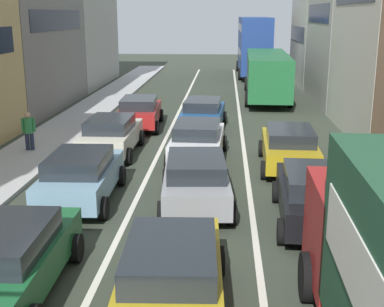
{
  "coord_description": "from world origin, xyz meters",
  "views": [
    {
      "loc": [
        0.9,
        -2.05,
        5.39
      ],
      "look_at": [
        0.0,
        12.0,
        1.6
      ],
      "focal_mm": 48.88,
      "sensor_mm": 36.0,
      "label": 1
    }
  ],
  "objects_px": {
    "sedan_left_lane_third": "(81,175)",
    "pedestrian_mid_sidewalk": "(29,130)",
    "hatchback_centre_lane_third": "(196,179)",
    "sedan_right_lane_behind_truck": "(315,195)",
    "wagon_left_lane_second": "(8,258)",
    "sedan_centre_lane_fifth": "(203,113)",
    "wagon_right_lane_far": "(289,147)",
    "bus_far_queue_secondary": "(254,43)",
    "sedan_centre_lane_second": "(172,275)",
    "coupe_centre_lane_fourth": "(198,140)",
    "bus_mid_queue_primary": "(267,72)",
    "sedan_left_lane_fifth": "(139,112)",
    "sedan_left_lane_fourth": "(111,135)"
  },
  "relations": [
    {
      "from": "sedan_centre_lane_second",
      "to": "bus_mid_queue_primary",
      "type": "relative_size",
      "value": 0.41
    },
    {
      "from": "sedan_centre_lane_second",
      "to": "sedan_centre_lane_fifth",
      "type": "relative_size",
      "value": 1.0
    },
    {
      "from": "sedan_left_lane_third",
      "to": "coupe_centre_lane_fourth",
      "type": "height_order",
      "value": "same"
    },
    {
      "from": "coupe_centre_lane_fourth",
      "to": "sedan_right_lane_behind_truck",
      "type": "xyz_separation_m",
      "value": [
        3.4,
        -5.89,
        0.0
      ]
    },
    {
      "from": "sedan_left_lane_third",
      "to": "sedan_left_lane_fifth",
      "type": "xyz_separation_m",
      "value": [
        0.06,
        10.29,
        0.0
      ]
    },
    {
      "from": "wagon_left_lane_second",
      "to": "sedan_centre_lane_fifth",
      "type": "bearing_deg",
      "value": -12.83
    },
    {
      "from": "sedan_left_lane_third",
      "to": "wagon_left_lane_second",
      "type": "bearing_deg",
      "value": 178.66
    },
    {
      "from": "sedan_left_lane_fifth",
      "to": "sedan_right_lane_behind_truck",
      "type": "bearing_deg",
      "value": -153.61
    },
    {
      "from": "sedan_centre_lane_second",
      "to": "wagon_left_lane_second",
      "type": "height_order",
      "value": "same"
    },
    {
      "from": "sedan_left_lane_fifth",
      "to": "wagon_right_lane_far",
      "type": "bearing_deg",
      "value": -138.14
    },
    {
      "from": "sedan_left_lane_third",
      "to": "bus_far_queue_secondary",
      "type": "xyz_separation_m",
      "value": [
        6.63,
        32.58,
        2.03
      ]
    },
    {
      "from": "hatchback_centre_lane_third",
      "to": "sedan_centre_lane_fifth",
      "type": "height_order",
      "value": "same"
    },
    {
      "from": "coupe_centre_lane_fourth",
      "to": "pedestrian_mid_sidewalk",
      "type": "height_order",
      "value": "pedestrian_mid_sidewalk"
    },
    {
      "from": "sedan_centre_lane_second",
      "to": "sedan_left_lane_fourth",
      "type": "relative_size",
      "value": 1.02
    },
    {
      "from": "pedestrian_mid_sidewalk",
      "to": "sedan_centre_lane_fifth",
      "type": "bearing_deg",
      "value": 115.47
    },
    {
      "from": "coupe_centre_lane_fourth",
      "to": "bus_mid_queue_primary",
      "type": "xyz_separation_m",
      "value": [
        3.66,
        14.96,
        0.96
      ]
    },
    {
      "from": "sedan_left_lane_fourth",
      "to": "sedan_centre_lane_fifth",
      "type": "bearing_deg",
      "value": -35.76
    },
    {
      "from": "sedan_centre_lane_fifth",
      "to": "pedestrian_mid_sidewalk",
      "type": "relative_size",
      "value": 2.65
    },
    {
      "from": "sedan_centre_lane_second",
      "to": "pedestrian_mid_sidewalk",
      "type": "xyz_separation_m",
      "value": [
        -6.78,
        11.09,
        0.15
      ]
    },
    {
      "from": "wagon_right_lane_far",
      "to": "hatchback_centre_lane_third",
      "type": "bearing_deg",
      "value": 144.04
    },
    {
      "from": "sedan_left_lane_third",
      "to": "sedan_right_lane_behind_truck",
      "type": "distance_m",
      "value": 6.7
    },
    {
      "from": "wagon_left_lane_second",
      "to": "coupe_centre_lane_fourth",
      "type": "height_order",
      "value": "same"
    },
    {
      "from": "wagon_left_lane_second",
      "to": "coupe_centre_lane_fourth",
      "type": "distance_m",
      "value": 10.48
    },
    {
      "from": "coupe_centre_lane_fourth",
      "to": "sedan_centre_lane_fifth",
      "type": "height_order",
      "value": "same"
    },
    {
      "from": "hatchback_centre_lane_third",
      "to": "bus_far_queue_secondary",
      "type": "height_order",
      "value": "bus_far_queue_secondary"
    },
    {
      "from": "sedan_centre_lane_second",
      "to": "sedan_right_lane_behind_truck",
      "type": "xyz_separation_m",
      "value": [
        3.32,
        4.55,
        0.0
      ]
    },
    {
      "from": "hatchback_centre_lane_third",
      "to": "pedestrian_mid_sidewalk",
      "type": "xyz_separation_m",
      "value": [
        -6.91,
        5.41,
        0.15
      ]
    },
    {
      "from": "sedan_right_lane_behind_truck",
      "to": "sedan_centre_lane_fifth",
      "type": "bearing_deg",
      "value": 19.56
    },
    {
      "from": "sedan_centre_lane_second",
      "to": "sedan_left_lane_third",
      "type": "bearing_deg",
      "value": 26.76
    },
    {
      "from": "wagon_left_lane_second",
      "to": "hatchback_centre_lane_third",
      "type": "distance_m",
      "value": 6.22
    },
    {
      "from": "sedan_centre_lane_second",
      "to": "wagon_right_lane_far",
      "type": "bearing_deg",
      "value": -20.99
    },
    {
      "from": "sedan_left_lane_third",
      "to": "bus_mid_queue_primary",
      "type": "relative_size",
      "value": 0.41
    },
    {
      "from": "sedan_left_lane_third",
      "to": "pedestrian_mid_sidewalk",
      "type": "height_order",
      "value": "pedestrian_mid_sidewalk"
    },
    {
      "from": "hatchback_centre_lane_third",
      "to": "sedan_left_lane_fifth",
      "type": "bearing_deg",
      "value": 13.69
    },
    {
      "from": "wagon_left_lane_second",
      "to": "sedan_left_lane_third",
      "type": "xyz_separation_m",
      "value": [
        -0.03,
        5.38,
        0.0
      ]
    },
    {
      "from": "wagon_right_lane_far",
      "to": "bus_mid_queue_primary",
      "type": "distance_m",
      "value": 15.77
    },
    {
      "from": "wagon_left_lane_second",
      "to": "sedan_left_lane_third",
      "type": "bearing_deg",
      "value": -1.08
    },
    {
      "from": "sedan_centre_lane_second",
      "to": "sedan_left_lane_third",
      "type": "distance_m",
      "value": 6.68
    },
    {
      "from": "sedan_centre_lane_second",
      "to": "bus_far_queue_secondary",
      "type": "distance_m",
      "value": 38.6
    },
    {
      "from": "sedan_centre_lane_second",
      "to": "pedestrian_mid_sidewalk",
      "type": "bearing_deg",
      "value": 28.96
    },
    {
      "from": "sedan_left_lane_fourth",
      "to": "hatchback_centre_lane_third",
      "type": "bearing_deg",
      "value": -146.24
    },
    {
      "from": "sedan_centre_lane_second",
      "to": "wagon_left_lane_second",
      "type": "relative_size",
      "value": 1.01
    },
    {
      "from": "sedan_left_lane_fifth",
      "to": "sedan_centre_lane_second",
      "type": "bearing_deg",
      "value": -171.77
    },
    {
      "from": "coupe_centre_lane_fourth",
      "to": "sedan_centre_lane_fifth",
      "type": "relative_size",
      "value": 0.99
    },
    {
      "from": "coupe_centre_lane_fourth",
      "to": "bus_mid_queue_primary",
      "type": "bearing_deg",
      "value": -11.66
    },
    {
      "from": "hatchback_centre_lane_third",
      "to": "sedan_right_lane_behind_truck",
      "type": "bearing_deg",
      "value": -113.46
    },
    {
      "from": "wagon_right_lane_far",
      "to": "bus_mid_queue_primary",
      "type": "bearing_deg",
      "value": 0.69
    },
    {
      "from": "wagon_left_lane_second",
      "to": "sedan_left_lane_fourth",
      "type": "relative_size",
      "value": 1.01
    },
    {
      "from": "hatchback_centre_lane_third",
      "to": "sedan_left_lane_fourth",
      "type": "distance_m",
      "value": 6.57
    },
    {
      "from": "wagon_right_lane_far",
      "to": "bus_far_queue_secondary",
      "type": "height_order",
      "value": "bus_far_queue_secondary"
    }
  ]
}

